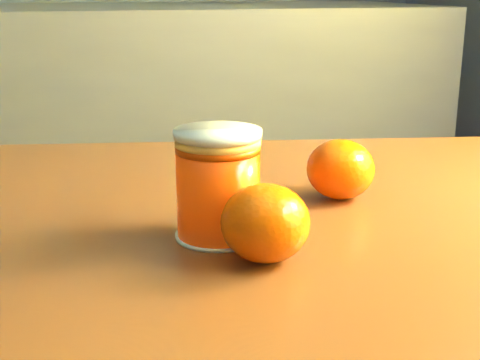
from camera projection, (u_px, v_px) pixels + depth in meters
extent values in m
cube|color=brown|center=(296.00, 249.00, 0.60)|extent=(1.10, 0.87, 0.04)
cylinder|color=#DD3704|center=(218.00, 191.00, 0.56)|extent=(0.07, 0.07, 0.08)
cylinder|color=#FFD268|center=(218.00, 141.00, 0.55)|extent=(0.07, 0.07, 0.01)
cylinder|color=silver|center=(218.00, 134.00, 0.55)|extent=(0.07, 0.07, 0.00)
ellipsoid|color=#EA5204|center=(266.00, 223.00, 0.52)|extent=(0.08, 0.08, 0.06)
ellipsoid|color=#EA5204|center=(341.00, 169.00, 0.67)|extent=(0.09, 0.09, 0.06)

